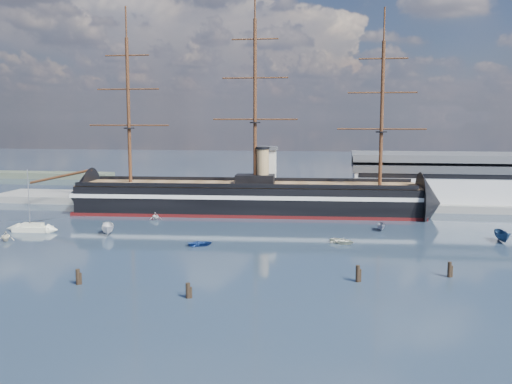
# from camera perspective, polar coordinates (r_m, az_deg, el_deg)

# --- Properties ---
(ground) EXTENTS (600.00, 600.00, 0.00)m
(ground) POSITION_cam_1_polar(r_m,az_deg,el_deg) (130.83, -1.83, -3.59)
(ground) COLOR #232F3F
(ground) RESTS_ON ground
(quay) EXTENTS (180.00, 18.00, 2.00)m
(quay) POSITION_cam_1_polar(r_m,az_deg,el_deg) (164.81, 3.79, -1.30)
(quay) COLOR slate
(quay) RESTS_ON ground
(warehouse) EXTENTS (63.00, 21.00, 11.60)m
(warehouse) POSITION_cam_1_polar(r_m,az_deg,el_deg) (170.99, 20.18, 1.27)
(warehouse) COLOR #B7BABC
(warehouse) RESTS_ON ground
(quay_tower) EXTENTS (5.00, 5.00, 15.00)m
(quay_tower) POSITION_cam_1_polar(r_m,az_deg,el_deg) (161.33, 1.25, 2.02)
(quay_tower) COLOR silver
(quay_tower) RESTS_ON ground
(warship) EXTENTS (113.32, 21.33, 53.94)m
(warship) POSITION_cam_1_polar(r_m,az_deg,el_deg) (150.04, -1.51, -0.59)
(warship) COLOR black
(warship) RESTS_ON ground
(sailboat) EXTENTS (8.71, 2.97, 13.74)m
(sailboat) POSITION_cam_1_polar(r_m,az_deg,el_deg) (135.48, -21.43, -3.35)
(sailboat) COLOR beige
(sailboat) RESTS_ON ground
(motorboat_a) EXTENTS (8.09, 5.33, 3.04)m
(motorboat_a) POSITION_cam_1_polar(r_m,az_deg,el_deg) (127.11, -14.57, -4.16)
(motorboat_a) COLOR silver
(motorboat_a) RESTS_ON ground
(motorboat_b) EXTENTS (2.20, 3.22, 1.40)m
(motorboat_b) POSITION_cam_1_polar(r_m,az_deg,el_deg) (113.27, -5.61, -5.36)
(motorboat_b) COLOR navy
(motorboat_b) RESTS_ON ground
(motorboat_c) EXTENTS (5.24, 2.07, 2.07)m
(motorboat_c) POSITION_cam_1_polar(r_m,az_deg,el_deg) (130.48, 12.38, -3.79)
(motorboat_c) COLOR slate
(motorboat_c) RESTS_ON ground
(motorboat_d) EXTENTS (5.95, 4.97, 2.02)m
(motorboat_d) POSITION_cam_1_polar(r_m,az_deg,el_deg) (143.04, -10.02, -2.74)
(motorboat_d) COLOR silver
(motorboat_d) RESTS_ON ground
(motorboat_e) EXTENTS (2.94, 3.49, 1.54)m
(motorboat_e) POSITION_cam_1_polar(r_m,az_deg,el_deg) (115.90, 8.61, -5.12)
(motorboat_e) COLOR beige
(motorboat_e) RESTS_ON ground
(motorboat_f) EXTENTS (7.36, 2.98, 2.90)m
(motorboat_f) POSITION_cam_1_polar(r_m,az_deg,el_deg) (126.32, 23.39, -4.61)
(motorboat_f) COLOR navy
(motorboat_f) RESTS_ON ground
(motorboat_g) EXTENTS (6.53, 4.99, 2.20)m
(motorboat_g) POSITION_cam_1_polar(r_m,az_deg,el_deg) (127.78, -23.72, -4.49)
(motorboat_g) COLOR #F5EAC9
(motorboat_g) RESTS_ON ground
(piling_near_left) EXTENTS (0.64, 0.64, 3.08)m
(piling_near_left) POSITION_cam_1_polar(r_m,az_deg,el_deg) (91.40, -17.36, -8.81)
(piling_near_left) COLOR black
(piling_near_left) RESTS_ON ground
(piling_near_mid) EXTENTS (0.64, 0.64, 2.88)m
(piling_near_mid) POSITION_cam_1_polar(r_m,az_deg,el_deg) (81.62, -6.81, -10.49)
(piling_near_mid) COLOR black
(piling_near_mid) RESTS_ON ground
(piling_near_right) EXTENTS (0.64, 0.64, 3.30)m
(piling_near_right) POSITION_cam_1_polar(r_m,az_deg,el_deg) (90.02, 10.12, -8.83)
(piling_near_right) COLOR black
(piling_near_right) RESTS_ON ground
(piling_far_right) EXTENTS (0.64, 0.64, 3.17)m
(piling_far_right) POSITION_cam_1_polar(r_m,az_deg,el_deg) (96.15, 18.75, -8.06)
(piling_far_right) COLOR black
(piling_far_right) RESTS_ON ground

